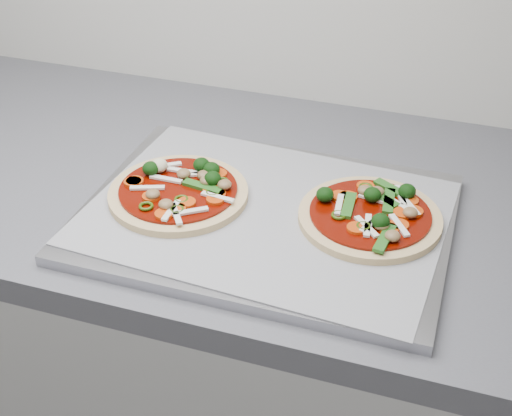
% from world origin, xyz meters
% --- Properties ---
extents(countertop, '(3.60, 0.60, 0.04)m').
position_xyz_m(countertop, '(0.00, 1.30, 0.88)').
color(countertop, '#5C5D63').
rests_on(countertop, base_cabinet).
extents(baking_tray, '(0.49, 0.36, 0.02)m').
position_xyz_m(baking_tray, '(-0.24, 1.22, 0.91)').
color(baking_tray, '#9D9CA2').
rests_on(baking_tray, countertop).
extents(parchment, '(0.49, 0.37, 0.00)m').
position_xyz_m(parchment, '(-0.24, 1.22, 0.92)').
color(parchment, gray).
rests_on(parchment, baking_tray).
extents(pizza_left, '(0.23, 0.23, 0.03)m').
position_xyz_m(pizza_left, '(-0.37, 1.21, 0.93)').
color(pizza_left, tan).
rests_on(pizza_left, parchment).
extents(pizza_right, '(0.23, 0.23, 0.03)m').
position_xyz_m(pizza_right, '(-0.10, 1.24, 0.93)').
color(pizza_right, tan).
rests_on(pizza_right, parchment).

